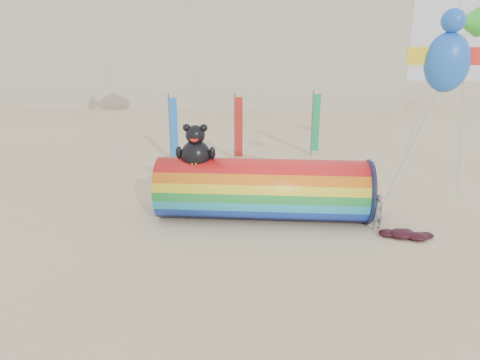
# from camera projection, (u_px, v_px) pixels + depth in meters

# --- Properties ---
(ground) EXTENTS (160.00, 160.00, 0.00)m
(ground) POSITION_uv_depth(u_px,v_px,m) (227.00, 236.00, 22.63)
(ground) COLOR #CCB58C
(ground) RESTS_ON ground
(hotel_building) EXTENTS (60.40, 15.40, 20.60)m
(hotel_building) POSITION_uv_depth(u_px,v_px,m) (173.00, 26.00, 64.08)
(hotel_building) COLOR #B7AD99
(hotel_building) RESTS_ON ground
(windsock_assembly) EXTENTS (11.04, 3.36, 5.09)m
(windsock_assembly) POSITION_uv_depth(u_px,v_px,m) (263.00, 188.00, 24.38)
(windsock_assembly) COLOR red
(windsock_assembly) RESTS_ON ground
(kite_handler) EXTENTS (0.79, 0.68, 1.82)m
(kite_handler) POSITION_uv_depth(u_px,v_px,m) (377.00, 212.00, 23.22)
(kite_handler) COLOR slate
(kite_handler) RESTS_ON ground
(fabric_bundle) EXTENTS (2.62, 1.35, 0.41)m
(fabric_bundle) POSITION_uv_depth(u_px,v_px,m) (405.00, 234.00, 22.44)
(fabric_bundle) COLOR #3C0A15
(fabric_bundle) RESTS_ON ground
(festival_banners) EXTENTS (11.34, 3.11, 5.20)m
(festival_banners) POSITION_uv_depth(u_px,v_px,m) (243.00, 126.00, 35.47)
(festival_banners) COLOR #59595E
(festival_banners) RESTS_ON ground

